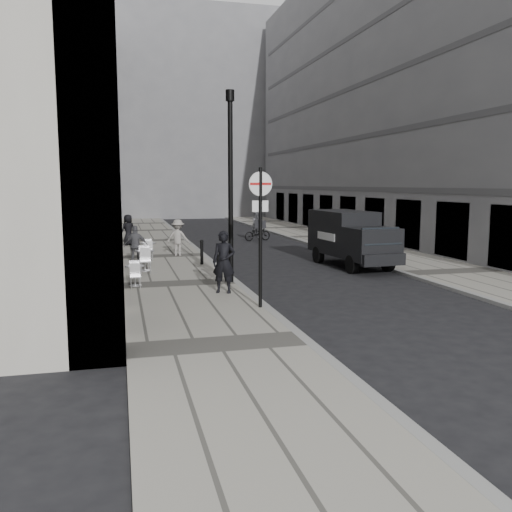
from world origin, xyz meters
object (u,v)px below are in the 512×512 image
(sign_post, at_px, (260,219))
(lamppost, at_px, (230,177))
(panel_van, at_px, (350,236))
(cyclist, at_px, (257,229))
(walking_man, at_px, (224,262))

(sign_post, distance_m, lamppost, 4.38)
(panel_van, height_order, cyclist, panel_van)
(sign_post, xyz_separation_m, cyclist, (4.71, 18.90, -1.90))
(walking_man, bearing_deg, cyclist, 96.35)
(walking_man, bearing_deg, sign_post, -50.58)
(lamppost, bearing_deg, sign_post, -90.00)
(sign_post, bearing_deg, walking_man, 100.92)
(lamppost, bearing_deg, walking_man, -108.01)
(lamppost, bearing_deg, panel_van, 27.20)
(sign_post, distance_m, cyclist, 19.57)
(cyclist, bearing_deg, lamppost, -121.34)
(walking_man, height_order, sign_post, sign_post)
(walking_man, xyz_separation_m, sign_post, (0.63, -2.29, 1.53))
(walking_man, distance_m, cyclist, 17.45)
(cyclist, bearing_deg, panel_van, -97.32)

